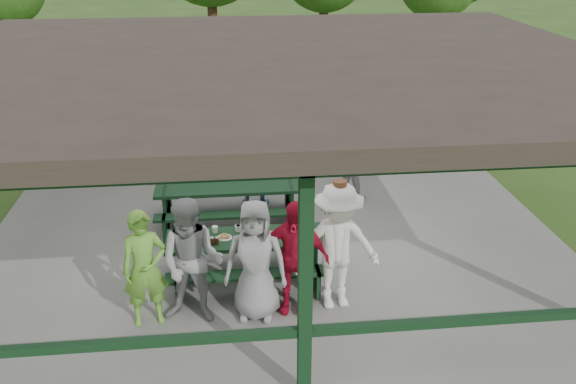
{
  "coord_description": "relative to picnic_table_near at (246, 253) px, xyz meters",
  "views": [
    {
      "loc": [
        -0.79,
        -9.36,
        5.22
      ],
      "look_at": [
        0.19,
        -0.3,
        1.16
      ],
      "focal_mm": 38.0,
      "sensor_mm": 36.0,
      "label": 1
    }
  ],
  "objects": [
    {
      "name": "contestant_green",
      "position": [
        -1.4,
        -0.93,
        0.37
      ],
      "size": [
        0.68,
        0.52,
        1.68
      ],
      "primitive_type": "imported",
      "rotation": [
        0.0,
        0.0,
        0.2
      ],
      "color": "#65A834",
      "rests_on": "concrete_slab"
    },
    {
      "name": "table_setting",
      "position": [
        -0.17,
        0.04,
        0.31
      ],
      "size": [
        2.29,
        0.45,
        0.1
      ],
      "color": "white",
      "rests_on": "picnic_table_near"
    },
    {
      "name": "contestant_grey_left",
      "position": [
        -0.76,
        -0.95,
        0.44
      ],
      "size": [
        1.02,
        0.88,
        1.82
      ],
      "primitive_type": "imported",
      "rotation": [
        0.0,
        0.0,
        -0.23
      ],
      "color": "gray",
      "rests_on": "concrete_slab"
    },
    {
      "name": "picnic_table_far",
      "position": [
        -0.23,
        2.0,
        0.01
      ],
      "size": [
        2.62,
        1.39,
        0.75
      ],
      "color": "black",
      "rests_on": "concrete_slab"
    },
    {
      "name": "contestant_grey_mid",
      "position": [
        0.09,
        -0.94,
        0.41
      ],
      "size": [
        0.94,
        0.7,
        1.76
      ],
      "primitive_type": "imported",
      "rotation": [
        0.0,
        0.0,
        -0.17
      ],
      "color": "gray",
      "rests_on": "concrete_slab"
    },
    {
      "name": "spectator_blue",
      "position": [
        -0.79,
        3.32,
        0.5
      ],
      "size": [
        0.8,
        0.61,
        1.95
      ],
      "primitive_type": "imported",
      "rotation": [
        0.0,
        0.0,
        3.37
      ],
      "color": "#3B5B9A",
      "rests_on": "concrete_slab"
    },
    {
      "name": "picnic_table_near",
      "position": [
        0.0,
        0.0,
        0.0
      ],
      "size": [
        2.4,
        1.39,
        0.75
      ],
      "color": "black",
      "rests_on": "concrete_slab"
    },
    {
      "name": "spectator_grey",
      "position": [
        2.19,
        2.86,
        0.25
      ],
      "size": [
        0.86,
        0.77,
        1.44
      ],
      "primitive_type": "imported",
      "rotation": [
        0.0,
        0.0,
        2.75
      ],
      "color": "#969598",
      "rests_on": "concrete_slab"
    },
    {
      "name": "spectator_lblue",
      "position": [
        0.29,
        2.76,
        0.26
      ],
      "size": [
        1.4,
        0.63,
        1.46
      ],
      "primitive_type": "imported",
      "rotation": [
        0.0,
        0.0,
        2.99
      ],
      "color": "#86AAD0",
      "rests_on": "concrete_slab"
    },
    {
      "name": "contestant_red",
      "position": [
        0.62,
        -0.86,
        0.39
      ],
      "size": [
        1.08,
        0.68,
        1.71
      ],
      "primitive_type": "imported",
      "rotation": [
        0.0,
        0.0,
        -0.28
      ],
      "color": "#A60E26",
      "rests_on": "concrete_slab"
    },
    {
      "name": "farm_trailer",
      "position": [
        -0.43,
        8.97,
        0.15
      ],
      "size": [
        4.16,
        2.57,
        1.45
      ],
      "rotation": [
        0.0,
        0.0,
        -0.31
      ],
      "color": "navy",
      "rests_on": "ground"
    },
    {
      "name": "ground",
      "position": [
        0.55,
        1.2,
        -0.57
      ],
      "size": [
        90.0,
        90.0,
        0.0
      ],
      "primitive_type": "plane",
      "color": "#244A17",
      "rests_on": "ground"
    },
    {
      "name": "contestant_white_fedora",
      "position": [
        1.25,
        -0.81,
        0.49
      ],
      "size": [
        1.29,
        0.81,
        1.96
      ],
      "rotation": [
        0.0,
        0.0,
        0.09
      ],
      "color": "white",
      "rests_on": "concrete_slab"
    },
    {
      "name": "concrete_slab",
      "position": [
        0.55,
        1.2,
        -0.52
      ],
      "size": [
        10.0,
        8.0,
        0.1
      ],
      "primitive_type": "cube",
      "color": "slate",
      "rests_on": "ground"
    },
    {
      "name": "pickup_truck",
      "position": [
        4.08,
        10.42,
        0.14
      ],
      "size": [
        5.6,
        4.36,
        1.41
      ],
      "primitive_type": "imported",
      "rotation": [
        0.0,
        0.0,
        1.11
      ],
      "color": "silver",
      "rests_on": "ground"
    },
    {
      "name": "pavilion_structure",
      "position": [
        0.55,
        1.2,
        2.6
      ],
      "size": [
        10.6,
        8.6,
        3.24
      ],
      "color": "black",
      "rests_on": "concrete_slab"
    }
  ]
}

